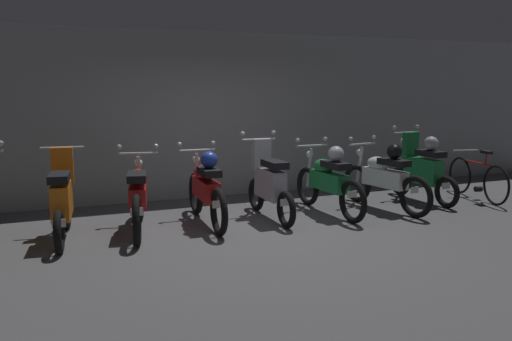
{
  "coord_description": "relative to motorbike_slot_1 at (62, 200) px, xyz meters",
  "views": [
    {
      "loc": [
        -2.59,
        -6.41,
        1.98
      ],
      "look_at": [
        0.26,
        0.7,
        0.75
      ],
      "focal_mm": 37.04,
      "sensor_mm": 36.0,
      "label": 1
    }
  ],
  "objects": [
    {
      "name": "motorbike_slot_6",
      "position": [
        4.88,
        -0.11,
        0.0
      ],
      "size": [
        0.59,
        1.94,
        1.15
      ],
      "color": "black",
      "rests_on": "ground"
    },
    {
      "name": "motorbike_slot_5",
      "position": [
        3.91,
        -0.02,
        0.0
      ],
      "size": [
        0.59,
        1.95,
        1.15
      ],
      "color": "black",
      "rests_on": "ground"
    },
    {
      "name": "motorbike_slot_3",
      "position": [
        1.95,
        0.07,
        0.0
      ],
      "size": [
        0.59,
        1.95,
        1.15
      ],
      "color": "black",
      "rests_on": "ground"
    },
    {
      "name": "motorbike_slot_1",
      "position": [
        0.0,
        0.0,
        0.0
      ],
      "size": [
        0.56,
        1.68,
        1.18
      ],
      "color": "black",
      "rests_on": "ground"
    },
    {
      "name": "motorbike_slot_2",
      "position": [
        0.98,
        0.05,
        -0.03
      ],
      "size": [
        0.63,
        1.93,
        1.15
      ],
      "color": "black",
      "rests_on": "ground"
    },
    {
      "name": "ground_plane",
      "position": [
        2.44,
        -0.7,
        -0.52
      ],
      "size": [
        80.0,
        80.0,
        0.0
      ],
      "primitive_type": "plane",
      "color": "#4C4C4F"
    },
    {
      "name": "bicycle",
      "position": [
        6.88,
        -0.06,
        -0.16
      ],
      "size": [
        0.5,
        1.71,
        0.89
      ],
      "color": "black",
      "rests_on": "ground"
    },
    {
      "name": "back_wall",
      "position": [
        2.44,
        2.03,
        0.93
      ],
      "size": [
        16.0,
        0.3,
        2.92
      ],
      "primitive_type": "cube",
      "color": "gray",
      "rests_on": "ground"
    },
    {
      "name": "motorbike_slot_7",
      "position": [
        5.86,
        0.17,
        0.04
      ],
      "size": [
        0.59,
        1.68,
        1.29
      ],
      "color": "black",
      "rests_on": "ground"
    },
    {
      "name": "motorbike_slot_4",
      "position": [
        2.93,
        0.04,
        0.0
      ],
      "size": [
        0.59,
        1.68,
        1.29
      ],
      "color": "black",
      "rests_on": "ground"
    }
  ]
}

